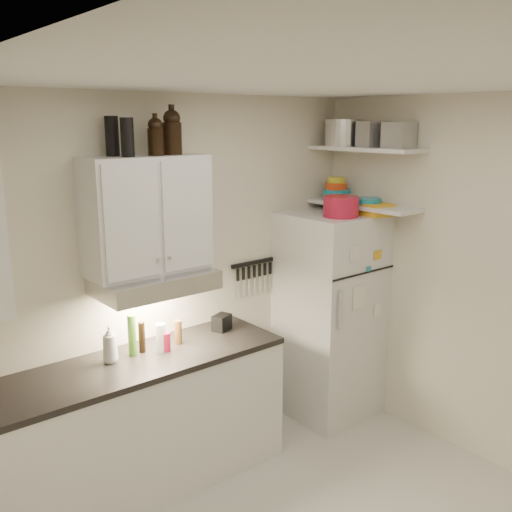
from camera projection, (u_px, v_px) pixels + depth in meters
ceiling at (337, 77)px, 2.66m from camera, size 3.20×3.00×0.02m
back_wall at (175, 280)px, 4.09m from camera, size 3.20×0.02×2.60m
left_wall at (5, 452)px, 1.96m from camera, size 0.02×3.00×2.60m
right_wall at (490, 285)px, 3.95m from camera, size 0.02×3.00×2.60m
base_cabinet at (132, 431)px, 3.72m from camera, size 2.10×0.60×0.88m
countertop at (129, 366)px, 3.61m from camera, size 2.10×0.62×0.04m
upper_cabinet at (147, 215)px, 3.66m from camera, size 0.80×0.33×0.75m
range_hood at (155, 282)px, 3.71m from camera, size 0.76×0.46×0.12m
fridge at (330, 315)px, 4.71m from camera, size 0.70×0.68×1.70m
shelf_hi at (365, 149)px, 4.42m from camera, size 0.30×0.95×0.03m
shelf_lo at (363, 205)px, 4.52m from camera, size 0.30×0.95×0.03m
knife_strip at (253, 263)px, 4.50m from camera, size 0.42×0.02×0.03m
dutch_oven at (341, 207)px, 4.32m from camera, size 0.35×0.35×0.16m
book_stack at (374, 209)px, 4.42m from camera, size 0.26×0.31×0.09m
spice_jar at (345, 209)px, 4.39m from camera, size 0.07×0.07×0.10m
stock_pot at (343, 133)px, 4.56m from camera, size 0.37×0.37×0.21m
tin_a at (373, 134)px, 4.37m from camera, size 0.23×0.22×0.20m
tin_b at (399, 135)px, 4.20m from camera, size 0.20×0.20×0.19m
bowl_teal at (337, 195)px, 4.70m from camera, size 0.23×0.23×0.09m
bowl_orange at (336, 186)px, 4.67m from camera, size 0.18×0.18×0.05m
bowl_yellow at (336, 180)px, 4.66m from camera, size 0.14×0.14×0.05m
plates at (368, 201)px, 4.45m from camera, size 0.25×0.25×0.05m
growler_a at (156, 136)px, 3.54m from camera, size 0.12×0.12×0.24m
growler_b at (172, 132)px, 3.63m from camera, size 0.15×0.15×0.29m
thermos_a at (127, 137)px, 3.40m from camera, size 0.10×0.10×0.23m
thermos_b at (112, 136)px, 3.48m from camera, size 0.09×0.09×0.24m
soap_bottle at (110, 341)px, 3.59m from camera, size 0.14×0.14×0.28m
pepper_mill at (178, 332)px, 3.90m from camera, size 0.06×0.06×0.17m
oil_bottle at (132, 335)px, 3.69m from camera, size 0.06×0.06×0.28m
vinegar_bottle at (142, 337)px, 3.75m from camera, size 0.05×0.05×0.21m
clear_bottle at (161, 338)px, 3.76m from camera, size 0.07×0.07×0.19m
red_jar at (166, 342)px, 3.78m from camera, size 0.07×0.07×0.13m
caddy at (222, 322)px, 4.16m from camera, size 0.16×0.14×0.12m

